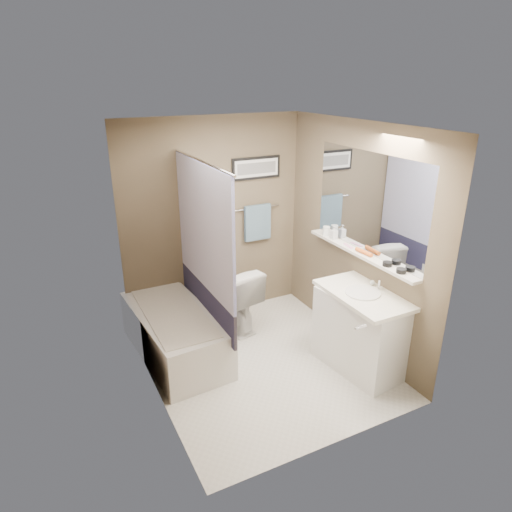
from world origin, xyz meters
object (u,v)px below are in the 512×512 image
toilet (231,297)px  hair_brush_front (364,252)px  candle_bowl_near (401,271)px  soap_bottle (334,233)px  vanity (360,332)px  glass_jar (326,231)px  candle_bowl_far (387,264)px  bathtub (175,334)px

toilet → hair_brush_front: bearing=123.2°
candle_bowl_near → soap_bottle: (0.00, 1.04, 0.05)m
soap_bottle → hair_brush_front: bearing=-90.0°
toilet → soap_bottle: 1.39m
vanity → soap_bottle: soap_bottle is taller
candle_bowl_near → soap_bottle: bearing=90.0°
toilet → candle_bowl_near: candle_bowl_near is taller
glass_jar → soap_bottle: (0.00, -0.14, 0.02)m
candle_bowl_far → hair_brush_front: 0.34m
bathtub → toilet: 0.82m
glass_jar → soap_bottle: 0.14m
vanity → soap_bottle: bearing=69.4°
candle_bowl_near → candle_bowl_far: bearing=90.0°
bathtub → soap_bottle: bearing=-13.0°
candle_bowl_near → candle_bowl_far: 0.18m
vanity → hair_brush_front: hair_brush_front is taller
toilet → hair_brush_front: hair_brush_front is taller
vanity → bathtub: bearing=139.1°
soap_bottle → bathtub: bearing=171.2°
toilet → glass_jar: bearing=148.2°
soap_bottle → toilet: bearing=152.8°
candle_bowl_far → hair_brush_front: bearing=90.0°
candle_bowl_near → glass_jar: 1.18m
candle_bowl_near → glass_jar: glass_jar is taller
toilet → vanity: bearing=111.2°
vanity → glass_jar: 1.22m
bathtub → toilet: toilet is taller
toilet → candle_bowl_near: size_ratio=8.68×
candle_bowl_near → glass_jar: (0.00, 1.18, 0.03)m
bathtub → soap_bottle: 2.03m
candle_bowl_near → toilet: bearing=123.1°
hair_brush_front → soap_bottle: 0.52m
candle_bowl_far → glass_jar: glass_jar is taller
bathtub → vanity: (1.60, -1.06, 0.15)m
vanity → candle_bowl_far: bearing=-28.0°
hair_brush_front → soap_bottle: size_ratio=1.52×
vanity → glass_jar: glass_jar is taller
toilet → glass_jar: (1.02, -0.38, 0.77)m
toilet → vanity: vanity is taller
bathtub → toilet: (0.77, 0.25, 0.14)m
bathtub → candle_bowl_far: candle_bowl_far is taller
candle_bowl_near → candle_bowl_far: same height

